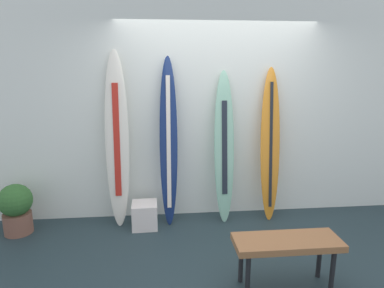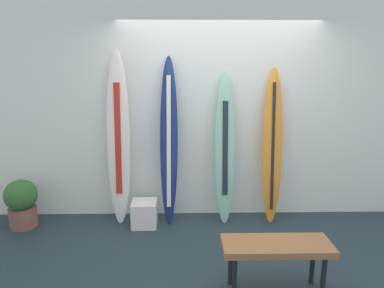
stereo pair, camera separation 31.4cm
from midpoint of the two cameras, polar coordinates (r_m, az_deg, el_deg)
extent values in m
cube|color=#233339|center=(3.68, 8.47, -19.60)|extent=(8.00, 8.00, 0.04)
cube|color=white|center=(4.42, 6.36, 5.74)|extent=(7.20, 0.20, 2.80)
ellipsoid|color=silver|center=(4.22, -10.31, 0.85)|extent=(0.29, 0.30, 2.16)
cube|color=red|center=(4.19, -10.38, 0.80)|extent=(0.07, 0.16, 1.36)
ellipsoid|color=navy|center=(4.15, -1.79, 0.32)|extent=(0.24, 0.34, 2.09)
cube|color=silver|center=(4.12, -1.79, 0.28)|extent=(0.06, 0.22, 1.61)
ellipsoid|color=#8CC5A9|center=(4.23, 7.71, -0.73)|extent=(0.25, 0.33, 1.92)
cube|color=#1D232D|center=(4.20, 7.78, -0.77)|extent=(0.07, 0.17, 1.16)
cone|color=black|center=(4.42, 7.54, -10.90)|extent=(0.07, 0.08, 0.11)
ellipsoid|color=orange|center=(4.36, 15.47, -0.43)|extent=(0.26, 0.33, 1.95)
cube|color=black|center=(4.33, 15.60, -0.48)|extent=(0.05, 0.22, 1.58)
cone|color=black|center=(4.55, 15.07, -10.51)|extent=(0.07, 0.08, 0.11)
cube|color=white|center=(4.32, -5.97, -11.67)|extent=(0.31, 0.31, 0.32)
cylinder|color=brown|center=(4.70, -24.97, -11.17)|extent=(0.32, 0.32, 0.25)
sphere|color=#33662E|center=(4.59, -25.32, -7.85)|extent=(0.39, 0.39, 0.39)
cube|color=#945F39|center=(3.15, 17.07, -16.22)|extent=(0.94, 0.35, 0.06)
cylinder|color=black|center=(3.08, 10.32, -21.74)|extent=(0.04, 0.04, 0.42)
cylinder|color=black|center=(3.30, 24.09, -20.16)|extent=(0.04, 0.04, 0.42)
cylinder|color=black|center=(3.28, 9.45, -19.33)|extent=(0.04, 0.04, 0.42)
cylinder|color=black|center=(3.49, 22.34, -18.09)|extent=(0.04, 0.04, 0.42)
camera|label=1|loc=(0.16, -87.82, 0.51)|focal=31.47mm
camera|label=2|loc=(0.16, 92.18, -0.51)|focal=31.47mm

